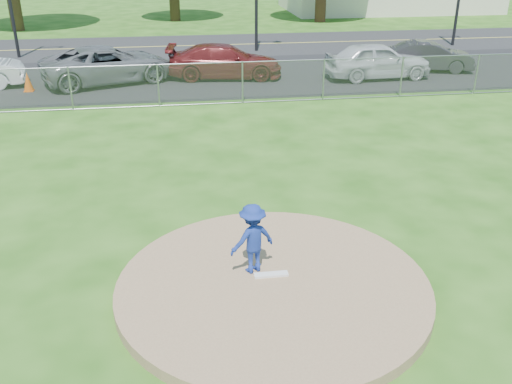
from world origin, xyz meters
TOP-DOWN VIEW (x-y plane):
  - ground at (0.00, 10.00)m, footprint 120.00×120.00m
  - pitchers_mound at (0.00, 0.00)m, footprint 5.40×5.40m
  - pitching_rubber at (0.00, 0.20)m, footprint 0.60×0.15m
  - chain_link_fence at (0.00, 12.00)m, footprint 40.00×0.06m
  - parking_lot at (0.00, 16.50)m, footprint 50.00×8.00m
  - street at (0.00, 24.00)m, footprint 60.00×7.00m
  - pitcher at (-0.30, 0.42)m, footprint 0.95×0.75m
  - traffic_cone at (-7.09, 14.94)m, footprint 0.38×0.38m
  - parked_car_gray at (-4.05, 15.94)m, footprint 5.90×4.22m
  - parked_car_darkred at (0.75, 16.07)m, footprint 5.03×2.52m
  - parked_car_pearl at (7.15, 15.04)m, footprint 4.51×1.99m
  - parked_car_charcoal at (9.91, 16.10)m, footprint 4.11×2.26m

SIDE VIEW (x-z plane):
  - ground at x=0.00m, z-range 0.00..0.00m
  - street at x=0.00m, z-range 0.00..0.01m
  - parking_lot at x=0.00m, z-range 0.00..0.01m
  - pitchers_mound at x=0.00m, z-range 0.00..0.20m
  - pitching_rubber at x=0.00m, z-range 0.20..0.24m
  - traffic_cone at x=-7.09m, z-range 0.01..0.76m
  - parked_car_charcoal at x=9.91m, z-range 0.01..1.29m
  - parked_car_darkred at x=0.75m, z-range 0.01..1.41m
  - chain_link_fence at x=0.00m, z-range 0.00..1.50m
  - parked_car_gray at x=-4.05m, z-range 0.01..1.50m
  - parked_car_pearl at x=7.15m, z-range 0.01..1.52m
  - pitcher at x=-0.30m, z-range 0.20..1.49m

